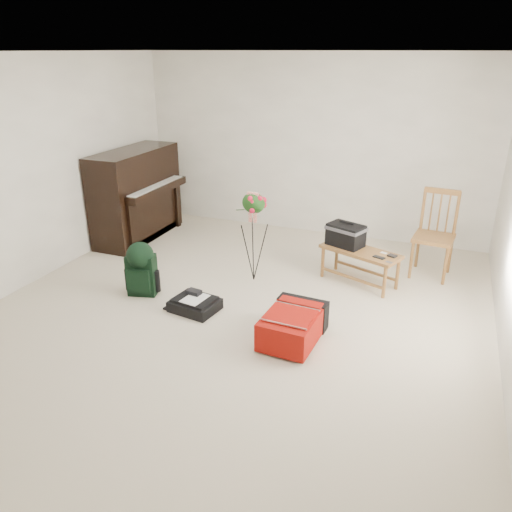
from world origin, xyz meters
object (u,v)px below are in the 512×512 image
at_px(black_duffel, 195,304).
at_px(green_backpack, 141,266).
at_px(dining_chair, 434,235).
at_px(bench, 348,241).
at_px(flower_stand, 254,237).
at_px(red_suitcase, 294,323).
at_px(piano, 137,196).

distance_m(black_duffel, green_backpack, 0.77).
bearing_deg(dining_chair, black_duffel, -134.17).
xyz_separation_m(bench, green_backpack, (-2.02, -1.16, -0.16)).
height_order(bench, flower_stand, flower_stand).
bearing_deg(black_duffel, bench, 53.03).
bearing_deg(red_suitcase, bench, 85.73).
height_order(dining_chair, black_duffel, dining_chair).
bearing_deg(black_duffel, flower_stand, 80.80).
bearing_deg(black_duffel, red_suitcase, 1.64).
height_order(piano, bench, piano).
bearing_deg(piano, black_duffel, -43.42).
xyz_separation_m(piano, dining_chair, (3.98, 0.16, -0.10)).
height_order(piano, flower_stand, piano).
bearing_deg(red_suitcase, flower_stand, 131.42).
bearing_deg(dining_chair, bench, -142.28).
bearing_deg(flower_stand, black_duffel, -105.60).
height_order(bench, black_duffel, bench).
bearing_deg(dining_chair, piano, -171.65).
bearing_deg(green_backpack, piano, 109.89).
distance_m(piano, flower_stand, 2.21).
distance_m(bench, flower_stand, 1.08).
relative_size(dining_chair, green_backpack, 1.69).
relative_size(piano, dining_chair, 1.47).
distance_m(bench, dining_chair, 1.06).
relative_size(dining_chair, flower_stand, 0.94).
xyz_separation_m(black_duffel, green_backpack, (-0.71, 0.12, 0.26)).
relative_size(piano, red_suitcase, 2.08).
distance_m(dining_chair, red_suitcase, 2.28).
xyz_separation_m(bench, flower_stand, (-1.02, -0.37, 0.04)).
xyz_separation_m(piano, red_suitcase, (2.90, -1.82, -0.44)).
bearing_deg(flower_stand, green_backpack, -139.41).
bearing_deg(piano, bench, -7.30).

